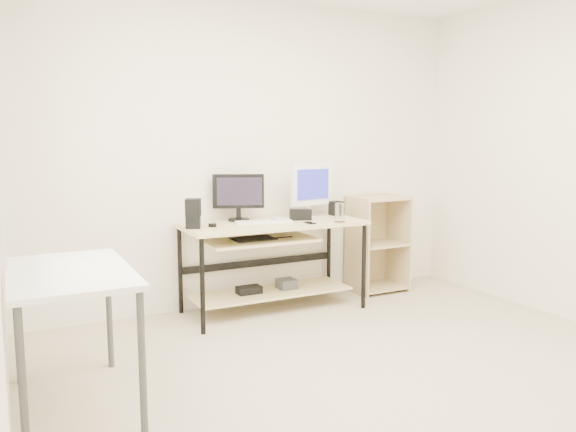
% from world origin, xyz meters
% --- Properties ---
extents(room, '(4.01, 4.01, 2.62)m').
position_xyz_m(room, '(-0.14, 0.04, 1.32)').
color(room, '#C2B295').
rests_on(room, ground).
extents(desk, '(1.50, 0.65, 0.75)m').
position_xyz_m(desk, '(-0.03, 1.66, 0.54)').
color(desk, beige).
rests_on(desk, ground).
extents(side_table, '(0.60, 1.00, 0.75)m').
position_xyz_m(side_table, '(-1.68, 0.60, 0.67)').
color(side_table, white).
rests_on(side_table, ground).
extents(shelf_unit, '(0.50, 0.40, 0.90)m').
position_xyz_m(shelf_unit, '(1.15, 1.82, 0.45)').
color(shelf_unit, '#CEB580').
rests_on(shelf_unit, ground).
extents(black_monitor, '(0.41, 0.21, 0.39)m').
position_xyz_m(black_monitor, '(-0.22, 1.85, 0.97)').
color(black_monitor, black).
rests_on(black_monitor, desk).
extents(white_imac, '(0.44, 0.14, 0.47)m').
position_xyz_m(white_imac, '(0.45, 1.81, 1.02)').
color(white_imac, silver).
rests_on(white_imac, desk).
extents(keyboard, '(0.47, 0.21, 0.02)m').
position_xyz_m(keyboard, '(-0.08, 1.66, 0.76)').
color(keyboard, white).
rests_on(keyboard, desk).
extents(mouse, '(0.12, 0.14, 0.04)m').
position_xyz_m(mouse, '(0.05, 1.67, 0.77)').
color(mouse, '#AEAEB3').
rests_on(mouse, desk).
extents(center_speaker, '(0.20, 0.15, 0.09)m').
position_xyz_m(center_speaker, '(0.26, 1.66, 0.80)').
color(center_speaker, black).
rests_on(center_speaker, desk).
extents(speaker_left, '(0.15, 0.15, 0.23)m').
position_xyz_m(speaker_left, '(-0.68, 1.64, 0.87)').
color(speaker_left, black).
rests_on(speaker_left, desk).
extents(speaker_right, '(0.11, 0.11, 0.13)m').
position_xyz_m(speaker_right, '(0.69, 1.79, 0.81)').
color(speaker_right, black).
rests_on(speaker_right, desk).
extents(audio_controller, '(0.10, 0.07, 0.18)m').
position_xyz_m(audio_controller, '(-0.70, 1.65, 0.84)').
color(audio_controller, black).
rests_on(audio_controller, desk).
extents(volume_puck, '(0.07, 0.07, 0.03)m').
position_xyz_m(volume_puck, '(-0.53, 1.64, 0.76)').
color(volume_puck, black).
rests_on(volume_puck, desk).
extents(smartphone, '(0.06, 0.11, 0.01)m').
position_xyz_m(smartphone, '(0.23, 1.45, 0.75)').
color(smartphone, black).
rests_on(smartphone, desk).
extents(coaster, '(0.11, 0.11, 0.01)m').
position_xyz_m(coaster, '(0.48, 1.39, 0.75)').
color(coaster, olive).
rests_on(coaster, desk).
extents(drinking_glass, '(0.08, 0.08, 0.15)m').
position_xyz_m(drinking_glass, '(0.48, 1.39, 0.83)').
color(drinking_glass, white).
rests_on(drinking_glass, coaster).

